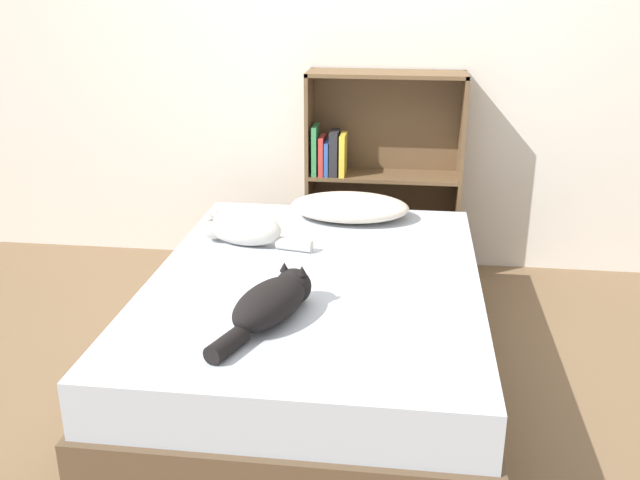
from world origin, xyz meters
name	(u,v)px	position (x,y,z in m)	size (l,w,h in m)	color
ground_plane	(316,371)	(0.00, 0.00, 0.00)	(8.00, 8.00, 0.00)	brown
wall_back	(348,39)	(0.00, 1.31, 1.25)	(8.00, 0.06, 2.50)	silver
bed	(316,325)	(0.00, 0.00, 0.22)	(1.34, 1.85, 0.44)	brown
pillow	(350,207)	(0.07, 0.72, 0.50)	(0.58, 0.36, 0.12)	beige
cat_light	(241,228)	(-0.38, 0.31, 0.52)	(0.52, 0.21, 0.16)	beige
cat_dark	(272,301)	(-0.10, -0.40, 0.51)	(0.30, 0.55, 0.16)	black
bookshelf	(378,171)	(0.19, 1.18, 0.56)	(0.83, 0.26, 1.10)	brown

